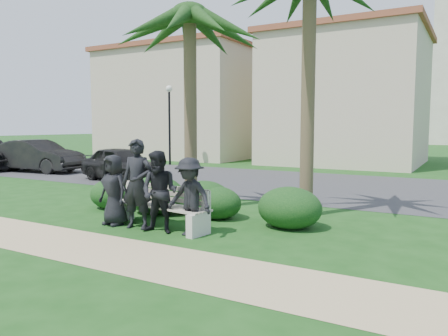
% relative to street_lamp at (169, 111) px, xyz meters
% --- Properties ---
extents(ground, '(160.00, 160.00, 0.00)m').
position_rel_street_lamp_xyz_m(ground, '(9.00, -12.00, -2.94)').
color(ground, '#154212').
rests_on(ground, ground).
extents(footpath, '(30.00, 1.60, 0.01)m').
position_rel_street_lamp_xyz_m(footpath, '(9.00, -13.80, -2.94)').
color(footpath, tan).
rests_on(footpath, ground).
extents(asphalt_street, '(160.00, 8.00, 0.01)m').
position_rel_street_lamp_xyz_m(asphalt_street, '(9.00, -4.00, -2.94)').
color(asphalt_street, '#2D2D30').
rests_on(asphalt_street, ground).
extents(stucco_bldg_left, '(10.40, 8.40, 7.30)m').
position_rel_street_lamp_xyz_m(stucco_bldg_left, '(-3.00, 6.00, 0.72)').
color(stucco_bldg_left, beige).
rests_on(stucco_bldg_left, ground).
extents(stucco_bldg_right, '(8.40, 8.40, 7.30)m').
position_rel_street_lamp_xyz_m(stucco_bldg_right, '(8.00, 6.00, 0.72)').
color(stucco_bldg_right, beige).
rests_on(stucco_bldg_right, ground).
extents(street_lamp, '(0.36, 0.36, 4.29)m').
position_rel_street_lamp_xyz_m(street_lamp, '(0.00, 0.00, 0.00)').
color(street_lamp, black).
rests_on(street_lamp, ground).
extents(park_bench, '(2.52, 0.88, 0.86)m').
position_rel_street_lamp_xyz_m(park_bench, '(8.67, -11.95, -2.56)').
color(park_bench, '#A9A08E').
rests_on(park_bench, ground).
extents(man_a, '(0.80, 0.58, 1.52)m').
position_rel_street_lamp_xyz_m(man_a, '(7.69, -12.25, -2.18)').
color(man_a, black).
rests_on(man_a, ground).
extents(man_b, '(0.77, 0.59, 1.87)m').
position_rel_street_lamp_xyz_m(man_b, '(8.34, -12.23, -2.01)').
color(man_b, black).
rests_on(man_b, ground).
extents(man_c, '(0.89, 0.74, 1.65)m').
position_rel_street_lamp_xyz_m(man_c, '(9.00, -12.33, -2.12)').
color(man_c, black).
rests_on(man_c, ground).
extents(man_d, '(1.02, 0.63, 1.53)m').
position_rel_street_lamp_xyz_m(man_d, '(9.64, -12.21, -2.18)').
color(man_d, black).
rests_on(man_d, ground).
extents(hedge_a, '(1.21, 1.00, 0.79)m').
position_rel_street_lamp_xyz_m(hedge_a, '(6.30, -10.88, -2.55)').
color(hedge_a, black).
rests_on(hedge_a, ground).
extents(hedge_b, '(1.46, 1.20, 0.95)m').
position_rel_street_lamp_xyz_m(hedge_b, '(7.71, -10.81, -2.47)').
color(hedge_b, black).
rests_on(hedge_b, ground).
extents(hedge_c, '(1.18, 0.97, 0.77)m').
position_rel_street_lamp_xyz_m(hedge_c, '(9.28, -10.57, -2.56)').
color(hedge_c, black).
rests_on(hedge_c, ground).
extents(hedge_d, '(1.34, 1.11, 0.87)m').
position_rel_street_lamp_xyz_m(hedge_d, '(8.90, -10.49, -2.51)').
color(hedge_d, black).
rests_on(hedge_d, ground).
extents(hedge_e, '(1.38, 1.14, 0.90)m').
position_rel_street_lamp_xyz_m(hedge_e, '(11.09, -10.61, -2.49)').
color(hedge_e, black).
rests_on(hedge_e, ground).
extents(palm_left, '(3.00, 3.00, 5.76)m').
position_rel_street_lamp_xyz_m(palm_left, '(8.21, -10.05, 1.85)').
color(palm_left, brown).
rests_on(palm_left, ground).
extents(car_a, '(4.15, 2.34, 1.33)m').
position_rel_street_lamp_xyz_m(car_a, '(2.62, -6.55, -2.28)').
color(car_a, black).
rests_on(car_a, ground).
extents(car_b, '(4.63, 2.09, 1.47)m').
position_rel_street_lamp_xyz_m(car_b, '(-3.14, -5.96, -2.21)').
color(car_b, black).
rests_on(car_b, ground).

